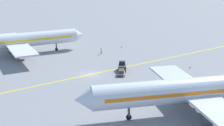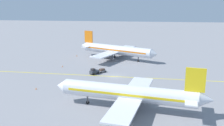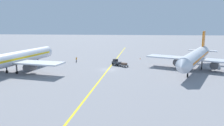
{
  "view_description": "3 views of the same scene",
  "coord_description": "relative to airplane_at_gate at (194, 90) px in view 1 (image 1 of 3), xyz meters",
  "views": [
    {
      "loc": [
        -51.75,
        33.75,
        20.64
      ],
      "look_at": [
        -5.22,
        -1.61,
        3.43
      ],
      "focal_mm": 50.0,
      "sensor_mm": 36.0,
      "label": 1
    },
    {
      "loc": [
        78.86,
        8.53,
        24.16
      ],
      "look_at": [
        -0.51,
        -0.87,
        4.27
      ],
      "focal_mm": 42.0,
      "sensor_mm": 36.0,
      "label": 2
    },
    {
      "loc": [
        -7.3,
        60.93,
        12.97
      ],
      "look_at": [
        -1.32,
        1.62,
        2.26
      ],
      "focal_mm": 35.0,
      "sensor_mm": 36.0,
      "label": 3
    }
  ],
  "objects": [
    {
      "name": "traffic_cone_by_wingtip",
      "position": [
        39.16,
        -17.78,
        -3.43
      ],
      "size": [
        0.32,
        0.32,
        0.55
      ],
      "primitive_type": "cone",
      "color": "orange",
      "rests_on": "ground"
    },
    {
      "name": "ground_plane",
      "position": [
        24.72,
        2.13,
        -3.71
      ],
      "size": [
        400.0,
        400.0,
        0.0
      ],
      "primitive_type": "plane",
      "color": "gray"
    },
    {
      "name": "baggage_tug_dark",
      "position": [
        22.86,
        -4.77,
        -2.81
      ],
      "size": [
        3.24,
        3.11,
        2.11
      ],
      "color": "#333842",
      "rests_on": "ground"
    },
    {
      "name": "traffic_cone_mid_apron",
      "position": [
        15.0,
        -17.84,
        -3.43
      ],
      "size": [
        0.32,
        0.32,
        0.55
      ],
      "primitive_type": "cone",
      "color": "orange",
      "rests_on": "ground"
    },
    {
      "name": "apron_yellow_centreline",
      "position": [
        24.72,
        2.13,
        -3.71
      ],
      "size": [
        5.33,
        119.92,
        0.01
      ],
      "primitive_type": "cube",
      "rotation": [
        0.0,
        0.0,
        -0.04
      ],
      "color": "yellow",
      "rests_on": "ground"
    },
    {
      "name": "baggage_cart_trailing",
      "position": [
        20.39,
        -2.59,
        -2.95
      ],
      "size": [
        2.88,
        2.77,
        1.24
      ],
      "color": "gray",
      "rests_on": "ground"
    },
    {
      "name": "airplane_adjacent_stand",
      "position": [
        49.19,
        8.11,
        0.0
      ],
      "size": [
        28.48,
        35.4,
        10.6
      ],
      "color": "silver",
      "rests_on": "ground"
    },
    {
      "name": "airplane_at_gate",
      "position": [
        0.0,
        0.0,
        0.0
      ],
      "size": [
        27.65,
        33.58,
        10.6
      ],
      "color": "silver",
      "rests_on": "ground"
    },
    {
      "name": "ground_crew_worker",
      "position": [
        37.07,
        -9.29,
        -2.8
      ],
      "size": [
        0.43,
        0.44,
        1.68
      ],
      "color": "#23232D",
      "rests_on": "ground"
    }
  ]
}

